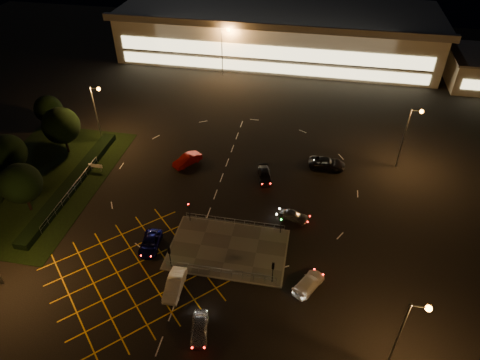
% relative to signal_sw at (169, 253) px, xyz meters
% --- Properties ---
extents(ground, '(180.00, 180.00, 0.00)m').
position_rel_signal_sw_xyz_m(ground, '(4.00, 5.99, -2.37)').
color(ground, black).
rests_on(ground, ground).
extents(pedestrian_island, '(14.00, 9.00, 0.12)m').
position_rel_signal_sw_xyz_m(pedestrian_island, '(6.00, 3.99, -2.31)').
color(pedestrian_island, '#4C4944').
rests_on(pedestrian_island, ground).
extents(grass_verge, '(18.00, 30.00, 0.08)m').
position_rel_signal_sw_xyz_m(grass_verge, '(-24.00, 11.99, -2.33)').
color(grass_verge, black).
rests_on(grass_verge, ground).
extents(hedge, '(2.00, 26.00, 1.00)m').
position_rel_signal_sw_xyz_m(hedge, '(-19.00, 11.99, -1.87)').
color(hedge, black).
rests_on(hedge, ground).
extents(supermarket, '(72.00, 26.50, 10.50)m').
position_rel_signal_sw_xyz_m(supermarket, '(4.00, 67.95, 2.95)').
color(supermarket, beige).
rests_on(supermarket, ground).
extents(streetlight_se, '(1.78, 0.56, 10.03)m').
position_rel_signal_sw_xyz_m(streetlight_se, '(24.44, -8.01, 4.20)').
color(streetlight_se, slate).
rests_on(streetlight_se, ground).
extents(streetlight_nw, '(1.78, 0.56, 10.03)m').
position_rel_signal_sw_xyz_m(streetlight_nw, '(-19.56, 23.99, 4.20)').
color(streetlight_nw, slate).
rests_on(streetlight_nw, ground).
extents(streetlight_ne, '(1.78, 0.56, 10.03)m').
position_rel_signal_sw_xyz_m(streetlight_ne, '(28.44, 25.99, 4.20)').
color(streetlight_ne, slate).
rests_on(streetlight_ne, ground).
extents(streetlight_far_left, '(1.78, 0.56, 10.03)m').
position_rel_signal_sw_xyz_m(streetlight_far_left, '(-5.56, 53.99, 4.20)').
color(streetlight_far_left, slate).
rests_on(streetlight_far_left, ground).
extents(streetlight_far_right, '(1.78, 0.56, 10.03)m').
position_rel_signal_sw_xyz_m(streetlight_far_right, '(34.44, 55.99, 4.20)').
color(streetlight_far_right, slate).
rests_on(streetlight_far_right, ground).
extents(signal_sw, '(0.28, 0.30, 3.15)m').
position_rel_signal_sw_xyz_m(signal_sw, '(0.00, 0.00, 0.00)').
color(signal_sw, black).
rests_on(signal_sw, pedestrian_island).
extents(signal_se, '(0.28, 0.30, 3.15)m').
position_rel_signal_sw_xyz_m(signal_se, '(12.00, 0.00, 0.00)').
color(signal_se, black).
rests_on(signal_se, pedestrian_island).
extents(signal_nw, '(0.28, 0.30, 3.15)m').
position_rel_signal_sw_xyz_m(signal_nw, '(0.00, 7.99, 0.00)').
color(signal_nw, black).
rests_on(signal_nw, pedestrian_island).
extents(signal_ne, '(0.28, 0.30, 3.15)m').
position_rel_signal_sw_xyz_m(signal_ne, '(12.00, 7.99, 0.00)').
color(signal_ne, black).
rests_on(signal_ne, pedestrian_island).
extents(tree_b, '(5.40, 5.40, 7.35)m').
position_rel_signal_sw_xyz_m(tree_b, '(-28.00, 11.99, 2.28)').
color(tree_b, black).
rests_on(tree_b, ground).
extents(tree_c, '(5.76, 5.76, 7.84)m').
position_rel_signal_sw_xyz_m(tree_c, '(-24.00, 19.99, 2.59)').
color(tree_c, black).
rests_on(tree_c, ground).
extents(tree_d, '(4.68, 4.68, 6.37)m').
position_rel_signal_sw_xyz_m(tree_d, '(-30.00, 25.99, 1.65)').
color(tree_d, black).
rests_on(tree_d, ground).
extents(tree_e, '(5.40, 5.40, 7.35)m').
position_rel_signal_sw_xyz_m(tree_e, '(-22.00, 5.99, 2.28)').
color(tree_e, black).
rests_on(tree_e, ground).
extents(car_near_silver, '(2.53, 4.52, 1.45)m').
position_rel_signal_sw_xyz_m(car_near_silver, '(5.59, -7.76, -1.64)').
color(car_near_silver, silver).
rests_on(car_near_silver, ground).
extents(car_queue_white, '(1.82, 4.83, 1.58)m').
position_rel_signal_sw_xyz_m(car_queue_white, '(1.45, -3.01, -1.58)').
color(car_queue_white, white).
rests_on(car_queue_white, ground).
extents(car_left_blue, '(2.70, 4.98, 1.32)m').
position_rel_signal_sw_xyz_m(car_left_blue, '(-3.50, 2.57, -1.70)').
color(car_left_blue, '#0C0C49').
rests_on(car_left_blue, ground).
extents(car_far_dkgrey, '(2.91, 4.81, 1.30)m').
position_rel_signal_sw_xyz_m(car_far_dkgrey, '(8.37, 18.97, -1.71)').
color(car_far_dkgrey, black).
rests_on(car_far_dkgrey, ground).
extents(car_right_silver, '(4.09, 2.24, 1.32)m').
position_rel_signal_sw_xyz_m(car_right_silver, '(13.36, 10.99, -1.71)').
color(car_right_silver, '#A1A3A8').
rests_on(car_right_silver, ground).
extents(car_circ_red, '(4.14, 4.90, 1.58)m').
position_rel_signal_sw_xyz_m(car_circ_red, '(-4.03, 20.40, -1.57)').
color(car_circ_red, '#9B0E0B').
rests_on(car_circ_red, ground).
extents(car_east_grey, '(5.67, 2.71, 1.56)m').
position_rel_signal_sw_xyz_m(car_east_grey, '(17.38, 23.64, -1.59)').
color(car_east_grey, black).
rests_on(car_east_grey, ground).
extents(car_approach_white, '(3.99, 5.05, 1.37)m').
position_rel_signal_sw_xyz_m(car_approach_white, '(16.10, 0.13, -1.68)').
color(car_approach_white, silver).
rests_on(car_approach_white, ground).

